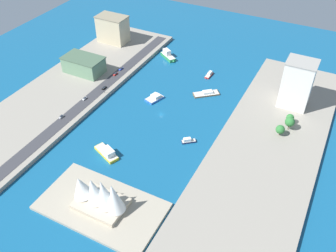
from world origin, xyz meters
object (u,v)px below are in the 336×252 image
at_px(barge_flat_brown, 206,93).
at_px(catamaran_blue, 155,98).
at_px(patrol_launch_navy, 188,141).
at_px(opera_landmark, 99,194).
at_px(van_white, 85,98).
at_px(sedan_silver, 61,117).
at_px(ferry_green_doubledeck, 168,55).
at_px(tugboat_red, 209,75).
at_px(suv_black, 104,88).
at_px(traffic_light_waterfront, 104,89).
at_px(office_block_beige, 113,29).
at_px(terminal_long_green, 84,65).
at_px(hotel_broad_white, 297,84).
at_px(ferry_yellow_fast, 107,152).
at_px(hatchback_blue, 121,69).
at_px(pickup_red, 115,74).

bearing_deg(barge_flat_brown, catamaran_blue, 36.37).
height_order(patrol_launch_navy, opera_landmark, opera_landmark).
height_order(van_white, sedan_silver, sedan_silver).
distance_m(ferry_green_doubledeck, sedan_silver, 127.72).
relative_size(catamaran_blue, tugboat_red, 1.30).
xyz_separation_m(ferry_green_doubledeck, suv_black, (20.75, 77.32, 1.35)).
xyz_separation_m(catamaran_blue, suv_black, (43.15, 10.23, 2.68)).
xyz_separation_m(tugboat_red, patrol_launch_navy, (-21.06, 90.54, 0.22)).
relative_size(patrol_launch_navy, sedan_silver, 2.18).
distance_m(barge_flat_brown, suv_black, 86.52).
height_order(tugboat_red, traffic_light_waterfront, traffic_light_waterfront).
bearing_deg(office_block_beige, terminal_long_green, 99.64).
distance_m(catamaran_blue, opera_landmark, 115.32).
xyz_separation_m(barge_flat_brown, office_block_beige, (120.85, -41.92, 15.47)).
bearing_deg(tugboat_red, hotel_broad_white, 169.28).
xyz_separation_m(catamaran_blue, ferry_yellow_fast, (-3.00, 73.22, 0.91)).
height_order(hatchback_blue, suv_black, hatchback_blue).
distance_m(ferry_green_doubledeck, pickup_red, 59.55).
relative_size(patrol_launch_navy, opera_landmark, 0.28).
relative_size(tugboat_red, suv_black, 2.49).
relative_size(ferry_green_doubledeck, ferry_yellow_fast, 0.93).
bearing_deg(tugboat_red, traffic_light_waterfront, 47.13).
distance_m(ferry_yellow_fast, traffic_light_waterfront, 71.75).
distance_m(ferry_yellow_fast, van_white, 66.88).
bearing_deg(sedan_silver, terminal_long_green, -67.77).
bearing_deg(pickup_red, suv_black, 99.67).
bearing_deg(ferry_green_doubledeck, patrol_launch_navy, 124.01).
distance_m(ferry_yellow_fast, office_block_beige, 167.22).
xyz_separation_m(ferry_green_doubledeck, opera_landmark, (-47.92, 179.08, 8.87)).
distance_m(tugboat_red, barge_flat_brown, 30.22).
bearing_deg(terminal_long_green, van_white, 127.03).
height_order(office_block_beige, traffic_light_waterfront, office_block_beige).
xyz_separation_m(patrol_launch_navy, van_white, (95.25, -5.51, 2.67)).
height_order(catamaran_blue, patrol_launch_navy, catamaran_blue).
xyz_separation_m(sedan_silver, traffic_light_waterfront, (-9.98, -42.36, 3.38)).
bearing_deg(terminal_long_green, pickup_red, -163.92).
distance_m(pickup_red, suv_black, 23.49).
bearing_deg(tugboat_red, ferry_yellow_fast, 79.83).
relative_size(ferry_green_doubledeck, pickup_red, 3.92).
height_order(ferry_yellow_fast, hotel_broad_white, hotel_broad_white).
distance_m(tugboat_red, patrol_launch_navy, 92.95).
distance_m(hatchback_blue, traffic_light_waterfront, 39.47).
relative_size(terminal_long_green, opera_landmark, 0.98).
height_order(patrol_launch_navy, hatchback_blue, hatchback_blue).
xyz_separation_m(ferry_green_doubledeck, sedan_silver, (26.76, 124.87, 1.42)).
height_order(tugboat_red, barge_flat_brown, tugboat_red).
xyz_separation_m(patrol_launch_navy, office_block_beige, (132.51, -103.74, 15.08)).
height_order(terminal_long_green, sedan_silver, terminal_long_green).
relative_size(sedan_silver, traffic_light_waterfront, 0.72).
relative_size(tugboat_red, pickup_red, 2.44).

